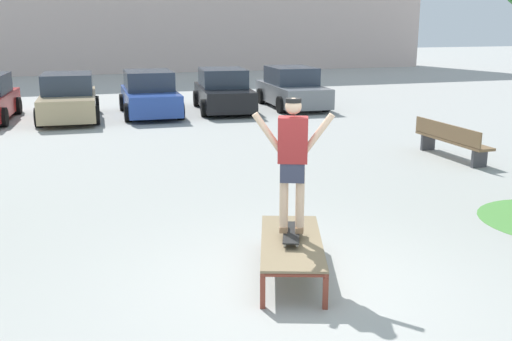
{
  "coord_description": "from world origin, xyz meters",
  "views": [
    {
      "loc": [
        -2.5,
        -6.07,
        3.12
      ],
      "look_at": [
        -0.03,
        1.87,
        1.0
      ],
      "focal_mm": 40.89,
      "sensor_mm": 36.0,
      "label": 1
    }
  ],
  "objects_px": {
    "skate_box": "(291,244)",
    "park_bench": "(451,140)",
    "skateboard": "(291,233)",
    "car_black": "(223,91)",
    "car_tan": "(68,98)",
    "car_grey": "(292,89)",
    "skater": "(293,156)",
    "car_blue": "(150,95)"
  },
  "relations": [
    {
      "from": "skate_box",
      "to": "park_bench",
      "type": "distance_m",
      "value": 7.73
    },
    {
      "from": "skateboard",
      "to": "car_black",
      "type": "height_order",
      "value": "car_black"
    },
    {
      "from": "car_tan",
      "to": "car_grey",
      "type": "distance_m",
      "value": 8.04
    },
    {
      "from": "skate_box",
      "to": "car_black",
      "type": "distance_m",
      "value": 14.35
    },
    {
      "from": "skater",
      "to": "car_black",
      "type": "bearing_deg",
      "value": 79.25
    },
    {
      "from": "skate_box",
      "to": "skater",
      "type": "distance_m",
      "value": 1.12
    },
    {
      "from": "skateboard",
      "to": "car_tan",
      "type": "xyz_separation_m",
      "value": [
        -2.69,
        13.61,
        0.15
      ]
    },
    {
      "from": "car_black",
      "to": "skateboard",
      "type": "bearing_deg",
      "value": -100.75
    },
    {
      "from": "car_grey",
      "to": "park_bench",
      "type": "distance_m",
      "value": 9.15
    },
    {
      "from": "skater",
      "to": "park_bench",
      "type": "bearing_deg",
      "value": 40.2
    },
    {
      "from": "skater",
      "to": "skateboard",
      "type": "bearing_deg",
      "value": -111.63
    },
    {
      "from": "car_black",
      "to": "car_tan",
      "type": "bearing_deg",
      "value": -175.43
    },
    {
      "from": "car_blue",
      "to": "skate_box",
      "type": "bearing_deg",
      "value": -90.01
    },
    {
      "from": "skateboard",
      "to": "park_bench",
      "type": "bearing_deg",
      "value": 40.2
    },
    {
      "from": "car_blue",
      "to": "car_grey",
      "type": "xyz_separation_m",
      "value": [
        5.35,
        0.25,
        0.0
      ]
    },
    {
      "from": "skateboard",
      "to": "car_blue",
      "type": "relative_size",
      "value": 0.19
    },
    {
      "from": "car_black",
      "to": "park_bench",
      "type": "xyz_separation_m",
      "value": [
        3.2,
        -9.08,
        -0.24
      ]
    },
    {
      "from": "skateboard",
      "to": "car_grey",
      "type": "bearing_deg",
      "value": 69.25
    },
    {
      "from": "car_black",
      "to": "car_grey",
      "type": "distance_m",
      "value": 2.67
    },
    {
      "from": "skate_box",
      "to": "skater",
      "type": "height_order",
      "value": "skater"
    },
    {
      "from": "skateboard",
      "to": "car_blue",
      "type": "xyz_separation_m",
      "value": [
        -0.01,
        13.85,
        0.15
      ]
    },
    {
      "from": "park_bench",
      "to": "car_blue",
      "type": "bearing_deg",
      "value": 123.52
    },
    {
      "from": "car_tan",
      "to": "skateboard",
      "type": "bearing_deg",
      "value": -78.82
    },
    {
      "from": "park_bench",
      "to": "skater",
      "type": "bearing_deg",
      "value": -139.8
    },
    {
      "from": "skate_box",
      "to": "car_blue",
      "type": "xyz_separation_m",
      "value": [
        0.0,
        13.9,
        0.28
      ]
    },
    {
      "from": "car_tan",
      "to": "car_grey",
      "type": "bearing_deg",
      "value": 3.45
    },
    {
      "from": "skater",
      "to": "car_blue",
      "type": "relative_size",
      "value": 0.4
    },
    {
      "from": "car_blue",
      "to": "car_tan",
      "type": "bearing_deg",
      "value": -175.02
    },
    {
      "from": "car_black",
      "to": "skate_box",
      "type": "bearing_deg",
      "value": -100.78
    },
    {
      "from": "car_black",
      "to": "car_blue",
      "type": "bearing_deg",
      "value": -175.85
    },
    {
      "from": "skater",
      "to": "park_bench",
      "type": "xyz_separation_m",
      "value": [
        5.87,
        4.96,
        -1.08
      ]
    },
    {
      "from": "skateboard",
      "to": "car_grey",
      "type": "relative_size",
      "value": 0.19
    },
    {
      "from": "car_tan",
      "to": "car_black",
      "type": "xyz_separation_m",
      "value": [
        5.36,
        0.43,
        0.0
      ]
    },
    {
      "from": "skate_box",
      "to": "car_tan",
      "type": "bearing_deg",
      "value": 101.07
    },
    {
      "from": "skateboard",
      "to": "skater",
      "type": "distance_m",
      "value": 0.99
    },
    {
      "from": "skate_box",
      "to": "car_black",
      "type": "xyz_separation_m",
      "value": [
        2.68,
        14.09,
        0.28
      ]
    },
    {
      "from": "skateboard",
      "to": "car_blue",
      "type": "distance_m",
      "value": 13.85
    },
    {
      "from": "skater",
      "to": "car_black",
      "type": "height_order",
      "value": "skater"
    },
    {
      "from": "skater",
      "to": "car_grey",
      "type": "xyz_separation_m",
      "value": [
        5.34,
        14.1,
        -0.84
      ]
    },
    {
      "from": "car_black",
      "to": "car_grey",
      "type": "height_order",
      "value": "same"
    },
    {
      "from": "skate_box",
      "to": "car_tan",
      "type": "height_order",
      "value": "car_tan"
    },
    {
      "from": "skater",
      "to": "car_grey",
      "type": "distance_m",
      "value": 15.1
    }
  ]
}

